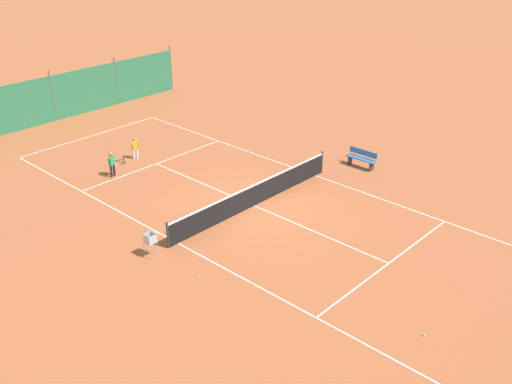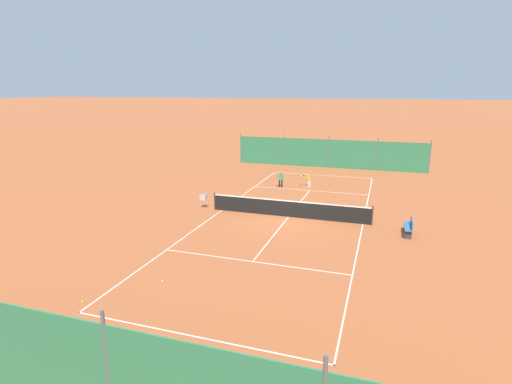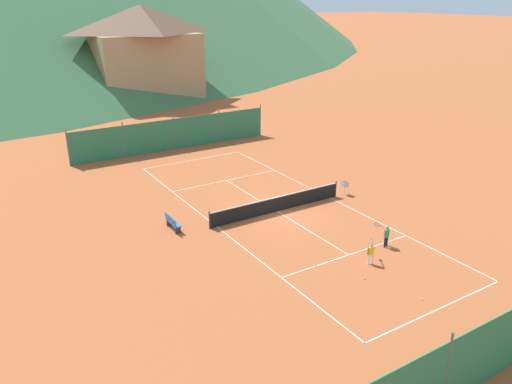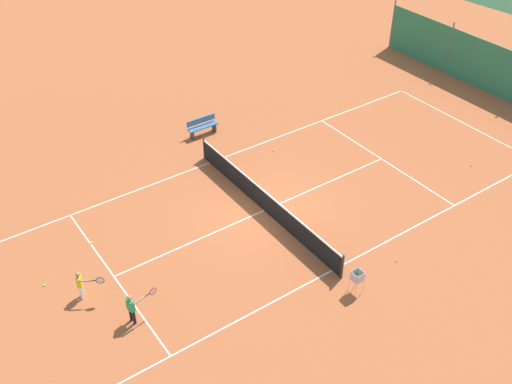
{
  "view_description": "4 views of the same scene",
  "coord_description": "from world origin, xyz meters",
  "px_view_note": "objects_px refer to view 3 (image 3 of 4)",
  "views": [
    {
      "loc": [
        15.99,
        14.97,
        11.35
      ],
      "look_at": [
        0.12,
        0.22,
        0.75
      ],
      "focal_mm": 42.0,
      "sensor_mm": 36.0,
      "label": 1
    },
    {
      "loc": [
        -4.95,
        21.09,
        7.02
      ],
      "look_at": [
        1.79,
        0.49,
        1.43
      ],
      "focal_mm": 28.0,
      "sensor_mm": 36.0,
      "label": 2
    },
    {
      "loc": [
        -15.65,
        -22.74,
        12.14
      ],
      "look_at": [
        -0.77,
        1.18,
        1.03
      ],
      "focal_mm": 35.0,
      "sensor_mm": 36.0,
      "label": 3
    },
    {
      "loc": [
        14.93,
        -10.84,
        14.74
      ],
      "look_at": [
        -0.52,
        -0.04,
        0.61
      ],
      "focal_mm": 42.0,
      "sensor_mm": 36.0,
      "label": 4
    }
  ],
  "objects_px": {
    "player_near_service": "(371,252)",
    "courtside_bench": "(173,222)",
    "tennis_ball_service_box": "(239,163)",
    "tennis_ball_near_corner": "(320,184)",
    "tennis_ball_far_corner": "(422,299)",
    "tennis_ball_by_net_left": "(244,153)",
    "tennis_net": "(277,204)",
    "ball_hopper": "(345,185)",
    "player_far_baseline": "(386,234)",
    "tennis_ball_by_net_right": "(364,279)",
    "alpine_chalet": "(143,52)",
    "tennis_ball_mid_court": "(316,265)",
    "tennis_ball_alley_right": "(208,206)"
  },
  "relations": [
    {
      "from": "player_near_service",
      "to": "courtside_bench",
      "type": "bearing_deg",
      "value": 127.85
    },
    {
      "from": "tennis_ball_service_box",
      "to": "tennis_ball_near_corner",
      "type": "xyz_separation_m",
      "value": [
        2.43,
        -7.03,
        0.0
      ]
    },
    {
      "from": "tennis_ball_far_corner",
      "to": "tennis_ball_by_net_left",
      "type": "bearing_deg",
      "value": 78.78
    },
    {
      "from": "tennis_net",
      "to": "tennis_ball_near_corner",
      "type": "relative_size",
      "value": 139.09
    },
    {
      "from": "tennis_ball_service_box",
      "to": "ball_hopper",
      "type": "xyz_separation_m",
      "value": [
        2.66,
        -9.23,
        0.62
      ]
    },
    {
      "from": "ball_hopper",
      "to": "player_far_baseline",
      "type": "bearing_deg",
      "value": -114.86
    },
    {
      "from": "tennis_ball_by_net_right",
      "to": "alpine_chalet",
      "type": "height_order",
      "value": "alpine_chalet"
    },
    {
      "from": "tennis_ball_far_corner",
      "to": "ball_hopper",
      "type": "bearing_deg",
      "value": 64.18
    },
    {
      "from": "tennis_net",
      "to": "tennis_ball_by_net_left",
      "type": "xyz_separation_m",
      "value": [
        4.42,
        11.37,
        -0.47
      ]
    },
    {
      "from": "player_far_baseline",
      "to": "tennis_ball_by_net_left",
      "type": "height_order",
      "value": "player_far_baseline"
    },
    {
      "from": "tennis_ball_by_net_right",
      "to": "courtside_bench",
      "type": "bearing_deg",
      "value": 119.65
    },
    {
      "from": "ball_hopper",
      "to": "alpine_chalet",
      "type": "distance_m",
      "value": 37.34
    },
    {
      "from": "tennis_ball_near_corner",
      "to": "courtside_bench",
      "type": "distance_m",
      "value": 11.48
    },
    {
      "from": "tennis_ball_by_net_left",
      "to": "courtside_bench",
      "type": "bearing_deg",
      "value": -136.02
    },
    {
      "from": "player_far_baseline",
      "to": "tennis_ball_service_box",
      "type": "bearing_deg",
      "value": 88.5
    },
    {
      "from": "tennis_ball_service_box",
      "to": "tennis_ball_by_net_left",
      "type": "distance_m",
      "value": 2.8
    },
    {
      "from": "tennis_ball_mid_court",
      "to": "courtside_bench",
      "type": "height_order",
      "value": "courtside_bench"
    },
    {
      "from": "tennis_ball_mid_court",
      "to": "tennis_ball_service_box",
      "type": "bearing_deg",
      "value": 73.13
    },
    {
      "from": "player_far_baseline",
      "to": "tennis_ball_far_corner",
      "type": "xyz_separation_m",
      "value": [
        -2.26,
        -4.39,
        -0.66
      ]
    },
    {
      "from": "tennis_ball_by_net_left",
      "to": "alpine_chalet",
      "type": "relative_size",
      "value": 0.01
    },
    {
      "from": "tennis_ball_service_box",
      "to": "tennis_ball_alley_right",
      "type": "distance_m",
      "value": 8.68
    },
    {
      "from": "player_near_service",
      "to": "tennis_ball_near_corner",
      "type": "distance_m",
      "value": 10.88
    },
    {
      "from": "tennis_ball_alley_right",
      "to": "ball_hopper",
      "type": "relative_size",
      "value": 0.07
    },
    {
      "from": "tennis_ball_far_corner",
      "to": "courtside_bench",
      "type": "bearing_deg",
      "value": 117.67
    },
    {
      "from": "tennis_ball_mid_court",
      "to": "tennis_ball_near_corner",
      "type": "distance_m",
      "value": 11.13
    },
    {
      "from": "tennis_ball_mid_court",
      "to": "tennis_ball_near_corner",
      "type": "bearing_deg",
      "value": 50.06
    },
    {
      "from": "tennis_ball_alley_right",
      "to": "alpine_chalet",
      "type": "distance_m",
      "value": 35.69
    },
    {
      "from": "tennis_net",
      "to": "tennis_ball_by_net_left",
      "type": "relative_size",
      "value": 139.09
    },
    {
      "from": "tennis_ball_by_net_left",
      "to": "tennis_ball_alley_right",
      "type": "distance_m",
      "value": 11.48
    },
    {
      "from": "tennis_net",
      "to": "tennis_ball_alley_right",
      "type": "height_order",
      "value": "tennis_net"
    },
    {
      "from": "player_far_baseline",
      "to": "tennis_ball_alley_right",
      "type": "distance_m",
      "value": 10.99
    },
    {
      "from": "tennis_ball_far_corner",
      "to": "tennis_ball_alley_right",
      "type": "relative_size",
      "value": 1.0
    },
    {
      "from": "tennis_ball_alley_right",
      "to": "alpine_chalet",
      "type": "height_order",
      "value": "alpine_chalet"
    },
    {
      "from": "player_far_baseline",
      "to": "ball_hopper",
      "type": "xyz_separation_m",
      "value": [
        3.08,
        6.64,
        -0.04
      ]
    },
    {
      "from": "courtside_bench",
      "to": "alpine_chalet",
      "type": "xyz_separation_m",
      "value": [
        11.82,
        35.97,
        5.37
      ]
    },
    {
      "from": "player_near_service",
      "to": "ball_hopper",
      "type": "bearing_deg",
      "value": 56.52
    },
    {
      "from": "player_near_service",
      "to": "tennis_ball_mid_court",
      "type": "distance_m",
      "value": 2.75
    },
    {
      "from": "player_far_baseline",
      "to": "tennis_ball_far_corner",
      "type": "height_order",
      "value": "player_far_baseline"
    },
    {
      "from": "player_near_service",
      "to": "courtside_bench",
      "type": "height_order",
      "value": "player_near_service"
    },
    {
      "from": "tennis_ball_by_net_left",
      "to": "alpine_chalet",
      "type": "height_order",
      "value": "alpine_chalet"
    },
    {
      "from": "alpine_chalet",
      "to": "courtside_bench",
      "type": "bearing_deg",
      "value": -108.19
    },
    {
      "from": "tennis_net",
      "to": "tennis_ball_near_corner",
      "type": "distance_m",
      "value": 5.54
    },
    {
      "from": "tennis_ball_far_corner",
      "to": "courtside_bench",
      "type": "xyz_separation_m",
      "value": [
        -6.31,
        12.04,
        0.42
      ]
    },
    {
      "from": "player_near_service",
      "to": "tennis_ball_by_net_left",
      "type": "height_order",
      "value": "player_near_service"
    },
    {
      "from": "tennis_ball_near_corner",
      "to": "player_far_baseline",
      "type": "bearing_deg",
      "value": -107.8
    },
    {
      "from": "player_near_service",
      "to": "tennis_ball_mid_court",
      "type": "height_order",
      "value": "player_near_service"
    },
    {
      "from": "tennis_ball_near_corner",
      "to": "tennis_ball_far_corner",
      "type": "bearing_deg",
      "value": -111.07
    },
    {
      "from": "player_far_baseline",
      "to": "player_near_service",
      "type": "height_order",
      "value": "player_far_baseline"
    },
    {
      "from": "player_near_service",
      "to": "tennis_ball_by_net_left",
      "type": "bearing_deg",
      "value": 77.77
    },
    {
      "from": "tennis_ball_service_box",
      "to": "tennis_ball_by_net_left",
      "type": "relative_size",
      "value": 1.0
    }
  ]
}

